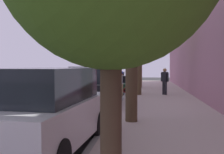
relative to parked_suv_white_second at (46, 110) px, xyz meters
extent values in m
plane|color=#292929|center=(-1.20, 7.07, -1.03)|extent=(68.56, 68.56, 0.00)
cube|color=#B19F94|center=(3.17, 7.07, -0.94)|extent=(4.15, 42.85, 0.17)
cube|color=gray|center=(1.02, 7.07, -0.94)|extent=(0.16, 42.85, 0.17)
cube|color=white|center=(-4.20, 7.74, -1.02)|extent=(0.14, 2.20, 0.01)
cube|color=white|center=(-4.20, 11.94, -1.02)|extent=(0.14, 2.20, 0.01)
cube|color=white|center=(-4.20, 16.14, -1.02)|extent=(0.14, 2.20, 0.01)
cube|color=white|center=(-4.20, 20.34, -1.02)|extent=(0.14, 2.20, 0.01)
cube|color=white|center=(-4.20, 24.54, -1.02)|extent=(0.14, 2.20, 0.01)
cube|color=white|center=(-0.45, 7.07, -1.02)|extent=(0.12, 42.85, 0.01)
cube|color=#A36C7F|center=(5.49, 7.07, 1.91)|extent=(0.50, 42.85, 5.88)
cube|color=white|center=(0.00, 0.00, -0.25)|extent=(2.21, 4.82, 0.90)
cube|color=black|center=(0.00, 0.00, 0.58)|extent=(1.88, 3.21, 0.76)
cylinder|color=black|center=(0.97, 1.39, -0.65)|extent=(0.27, 0.77, 0.76)
cylinder|color=black|center=(-0.77, 1.51, -0.65)|extent=(0.27, 0.77, 0.76)
cube|color=black|center=(-0.14, 7.27, -0.25)|extent=(2.21, 4.82, 0.90)
cube|color=black|center=(-0.14, 7.27, 0.58)|extent=(1.88, 3.21, 0.76)
cylinder|color=black|center=(0.84, 8.67, -0.65)|extent=(0.27, 0.77, 0.76)
cylinder|color=black|center=(-0.91, 8.78, -0.65)|extent=(0.27, 0.77, 0.76)
cylinder|color=black|center=(0.64, 5.76, -0.65)|extent=(0.27, 0.77, 0.76)
cylinder|color=black|center=(-1.11, 5.88, -0.65)|extent=(0.27, 0.77, 0.76)
cube|color=#1E512D|center=(-0.17, 16.94, -0.43)|extent=(1.92, 4.46, 0.64)
cube|color=black|center=(-0.17, 16.94, 0.19)|extent=(1.62, 2.15, 0.60)
cylinder|color=black|center=(0.59, 18.33, -0.70)|extent=(0.24, 0.67, 0.66)
cylinder|color=black|center=(-1.03, 18.27, -0.70)|extent=(0.24, 0.67, 0.66)
cylinder|color=black|center=(0.69, 15.61, -0.70)|extent=(0.24, 0.67, 0.66)
cylinder|color=black|center=(-0.93, 15.55, -0.70)|extent=(0.24, 0.67, 0.66)
torus|color=black|center=(0.06, 12.81, -0.67)|extent=(0.68, 0.28, 0.70)
torus|color=black|center=(1.04, 12.46, -0.67)|extent=(0.68, 0.28, 0.70)
cylinder|color=#A51414|center=(0.42, 12.68, -0.59)|extent=(0.62, 0.25, 0.52)
cylinder|color=#A51414|center=(0.77, 12.56, -0.59)|extent=(0.14, 0.08, 0.48)
cylinder|color=#A51414|center=(0.47, 12.66, -0.35)|extent=(0.70, 0.28, 0.05)
cylinder|color=#A51414|center=(0.88, 12.52, -0.75)|extent=(0.34, 0.15, 0.19)
cylinder|color=#A51414|center=(0.93, 12.50, -0.51)|extent=(0.26, 0.12, 0.34)
cylinder|color=#A51414|center=(0.09, 12.80, -0.51)|extent=(0.12, 0.07, 0.34)
cube|color=black|center=(0.82, 12.54, -0.32)|extent=(0.26, 0.18, 0.05)
cylinder|color=black|center=(0.13, 12.79, -0.28)|extent=(0.18, 0.44, 0.03)
cylinder|color=#C6B284|center=(0.77, 12.28, -0.62)|extent=(0.15, 0.15, 0.82)
cylinder|color=#C6B284|center=(0.72, 12.09, -0.62)|extent=(0.15, 0.15, 0.82)
cube|color=white|center=(0.75, 12.19, 0.08)|extent=(0.31, 0.42, 0.58)
cylinder|color=white|center=(0.80, 12.44, 0.05)|extent=(0.10, 0.10, 0.55)
cylinder|color=white|center=(0.69, 11.93, 0.05)|extent=(0.10, 0.10, 0.55)
sphere|color=#C96F54|center=(0.75, 12.19, 0.48)|extent=(0.23, 0.23, 0.23)
sphere|color=navy|center=(0.75, 12.19, 0.52)|extent=(0.26, 0.26, 0.26)
cube|color=black|center=(0.94, 12.14, 0.10)|extent=(0.24, 0.33, 0.44)
cylinder|color=#483725|center=(1.83, -2.57, 0.48)|extent=(0.29, 0.29, 2.67)
cylinder|color=#4B3926|center=(1.83, 3.18, 0.62)|extent=(0.41, 0.41, 2.97)
ellipsoid|color=#24602C|center=(1.83, 3.18, 2.89)|extent=(2.85, 2.85, 2.36)
cylinder|color=brown|center=(1.83, 11.87, 0.81)|extent=(0.46, 0.46, 3.33)
ellipsoid|color=#4A7E22|center=(1.83, 11.87, 3.34)|extent=(3.15, 3.15, 2.93)
cylinder|color=brown|center=(1.83, 17.76, 0.51)|extent=(0.40, 0.40, 2.75)
ellipsoid|color=#3B6937|center=(1.83, 17.76, 2.53)|extent=(2.32, 2.32, 2.25)
cylinder|color=black|center=(3.60, 11.95, -0.43)|extent=(0.15, 0.15, 0.85)
cylinder|color=black|center=(3.46, 12.09, -0.43)|extent=(0.15, 0.15, 0.85)
cube|color=black|center=(3.53, 12.02, 0.29)|extent=(0.43, 0.43, 0.60)
cylinder|color=black|center=(3.71, 11.84, 0.26)|extent=(0.10, 0.10, 0.57)
cylinder|color=black|center=(3.34, 12.21, 0.26)|extent=(0.10, 0.10, 0.57)
sphere|color=#AF814E|center=(3.53, 12.02, 0.71)|extent=(0.24, 0.24, 0.24)
camera|label=1|loc=(2.28, -6.32, 1.03)|focal=45.45mm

